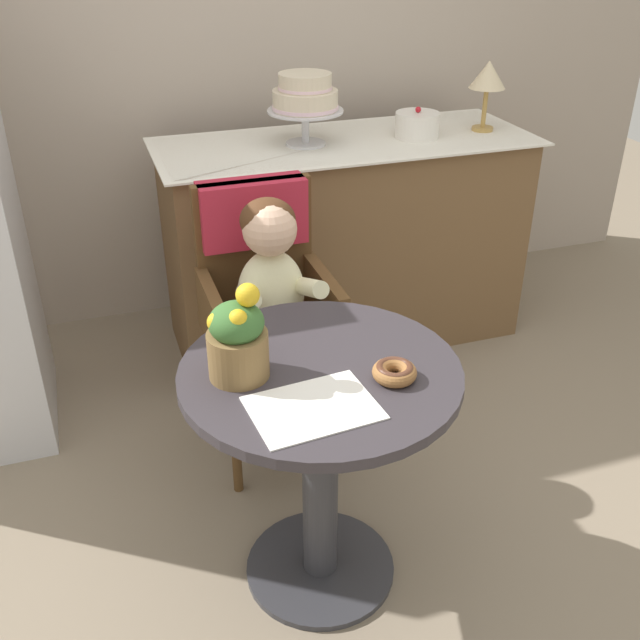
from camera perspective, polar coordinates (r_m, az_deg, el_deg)
name	(u,v)px	position (r m, az deg, el deg)	size (l,w,h in m)	color
ground_plane	(320,569)	(2.31, 0.01, -18.85)	(8.00, 8.00, 0.00)	gray
back_wall	(179,11)	(3.36, -10.96, 22.60)	(4.80, 0.10, 2.70)	#B2A393
cafe_table	(320,435)	(1.96, 0.02, -8.96)	(0.72, 0.72, 0.72)	#332D33
wicker_chair	(262,279)	(2.46, -4.55, 3.21)	(0.42, 0.45, 0.95)	brown
seated_child	(274,289)	(2.31, -3.61, 2.44)	(0.27, 0.32, 0.73)	beige
paper_napkin	(313,408)	(1.70, -0.54, -6.87)	(0.29, 0.21, 0.00)	white
donut_front	(395,371)	(1.80, 5.84, -4.00)	(0.11, 0.11, 0.04)	#936033
flower_vase	(237,338)	(1.77, -6.48, -1.42)	(0.15, 0.15, 0.25)	brown
display_counter	(344,242)	(3.21, 1.91, 6.13)	(1.56, 0.62, 0.90)	brown
tiered_cake_stand	(305,97)	(2.96, -1.17, 16.98)	(0.30, 0.30, 0.28)	silver
round_layer_cake	(417,125)	(3.12, 7.59, 14.86)	(0.18, 0.18, 0.12)	white
table_lamp	(488,78)	(3.24, 12.97, 17.94)	(0.15, 0.15, 0.28)	#B28C47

